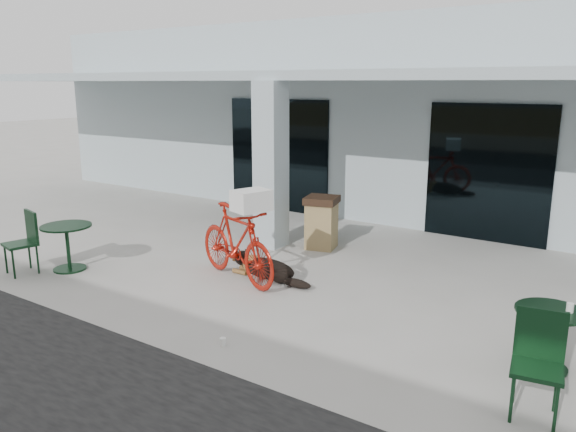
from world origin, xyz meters
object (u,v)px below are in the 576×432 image
Objects in this scene: cafe_table_near at (68,248)px; cafe_chair_far_a at (537,368)px; trash_receptacle at (321,222)px; cafe_chair_near at (20,243)px; dog at (267,267)px; bicycle at (236,243)px; cafe_table_far at (548,340)px.

cafe_table_near is 7.39m from cafe_chair_far_a.
trash_receptacle is (-4.51, 3.70, -0.01)m from cafe_chair_far_a.
trash_receptacle is at bearing 63.27° from cafe_chair_near.
dog is at bearing 26.01° from cafe_table_near.
dog is (0.38, 0.30, -0.41)m from bicycle.
cafe_chair_far_a is (7.86, 0.34, -0.01)m from cafe_chair_near.
cafe_chair_near reaches higher than cafe_chair_far_a.
bicycle is 1.73× the size of dog.
bicycle is 4.92m from cafe_chair_far_a.
bicycle is at bearing -141.23° from dog.
cafe_table_far is 5.16m from trash_receptacle.
cafe_table_far is 1.07m from cafe_chair_far_a.
bicycle is at bearing 175.77° from cafe_table_far.
cafe_chair_near reaches higher than cafe_table_far.
trash_receptacle is (-0.18, 2.00, 0.30)m from dog.
cafe_table_far is 0.74× the size of trash_receptacle.
dog is 1.15× the size of cafe_chair_far_a.
cafe_table_near is 0.83× the size of trash_receptacle.
bicycle is at bearing 41.92° from cafe_chair_near.
bicycle is 2.73× the size of cafe_table_far.
bicycle is at bearing 24.01° from cafe_table_near.
cafe_table_far is at bearing -30.79° from trash_receptacle.
cafe_chair_far_a is (7.38, -0.21, 0.12)m from cafe_table_near.
cafe_chair_far_a is at bearing -1.64° from cafe_table_near.
cafe_table_near is 7.36m from cafe_table_far.
cafe_table_far reaches higher than dog.
cafe_table_far is at bearing 23.14° from cafe_chair_near.
bicycle is 4.66m from cafe_table_far.
cafe_chair_near is 1.02× the size of cafe_chair_far_a.
trash_receptacle is at bearing 50.50° from cafe_table_near.
cafe_table_far is at bearing -7.92° from dog.
cafe_table_far is at bearing -75.65° from bicycle.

